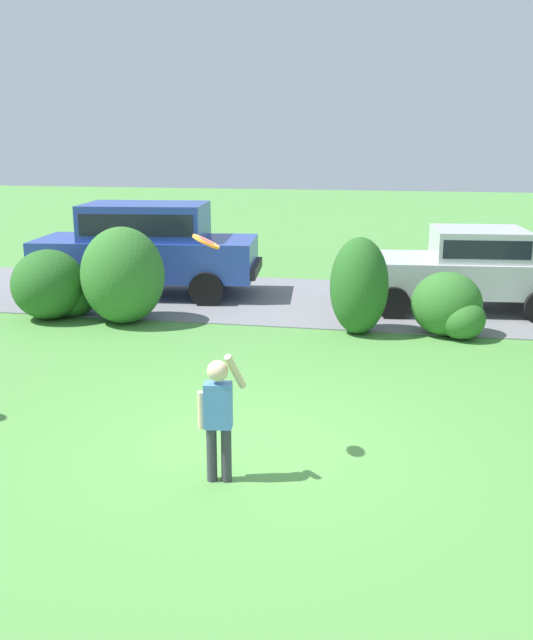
% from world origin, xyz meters
% --- Properties ---
extents(ground_plane, '(80.00, 80.00, 0.00)m').
position_xyz_m(ground_plane, '(0.00, 0.00, 0.00)').
color(ground_plane, '#518E42').
extents(driveway_strip, '(28.00, 4.40, 0.02)m').
position_xyz_m(driveway_strip, '(0.00, 7.13, 0.01)').
color(driveway_strip, slate).
rests_on(driveway_strip, ground).
extents(shrub_near_tree, '(1.42, 1.38, 1.27)m').
position_xyz_m(shrub_near_tree, '(-4.76, 4.79, 0.59)').
color(shrub_near_tree, '#286023').
rests_on(shrub_near_tree, ground).
extents(shrub_centre_left, '(1.48, 1.41, 1.72)m').
position_xyz_m(shrub_centre_left, '(-3.37, 4.72, 0.86)').
color(shrub_centre_left, '#33702B').
rests_on(shrub_centre_left, ground).
extents(shrub_centre, '(0.98, 0.99, 1.64)m').
position_xyz_m(shrub_centre, '(0.78, 4.81, 0.82)').
color(shrub_centre, '#286023').
rests_on(shrub_centre, ground).
extents(shrub_centre_right, '(1.22, 1.04, 1.08)m').
position_xyz_m(shrub_centre_right, '(2.28, 4.94, 0.49)').
color(shrub_centre_right, '#33702B').
rests_on(shrub_centre_right, ground).
extents(parked_sedan, '(4.54, 2.39, 1.56)m').
position_xyz_m(parked_sedan, '(2.64, 7.01, 0.85)').
color(parked_sedan, silver).
rests_on(parked_sedan, ground).
extents(parked_suv, '(4.88, 2.51, 1.92)m').
position_xyz_m(parked_suv, '(-3.80, 7.03, 1.08)').
color(parked_suv, '#28429E').
rests_on(parked_suv, ground).
extents(child_thrower, '(0.44, 0.30, 1.29)m').
position_xyz_m(child_thrower, '(-0.11, -0.82, 0.72)').
color(child_thrower, '#383842').
rests_on(child_thrower, ground).
extents(frisbee, '(0.28, 0.28, 0.18)m').
position_xyz_m(frisbee, '(-0.34, -0.36, 2.24)').
color(frisbee, orange).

